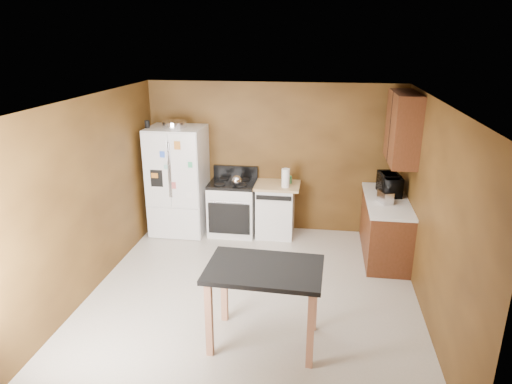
% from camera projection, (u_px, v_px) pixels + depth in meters
% --- Properties ---
extents(floor, '(4.50, 4.50, 0.00)m').
position_uv_depth(floor, '(253.00, 294.00, 5.94)').
color(floor, beige).
rests_on(floor, ground).
extents(ceiling, '(4.50, 4.50, 0.00)m').
position_uv_depth(ceiling, '(252.00, 101.00, 5.13)').
color(ceiling, white).
rests_on(ceiling, ground).
extents(wall_back, '(4.20, 0.00, 4.20)m').
position_uv_depth(wall_back, '(273.00, 158.00, 7.64)').
color(wall_back, brown).
rests_on(wall_back, ground).
extents(wall_front, '(4.20, 0.00, 4.20)m').
position_uv_depth(wall_front, '(207.00, 308.00, 3.43)').
color(wall_front, brown).
rests_on(wall_front, ground).
extents(wall_left, '(0.00, 4.50, 4.50)m').
position_uv_depth(wall_left, '(91.00, 196.00, 5.83)').
color(wall_left, brown).
rests_on(wall_left, ground).
extents(wall_right, '(0.00, 4.50, 4.50)m').
position_uv_depth(wall_right, '(433.00, 214.00, 5.24)').
color(wall_right, brown).
rests_on(wall_right, ground).
extents(roasting_pan, '(0.39, 0.39, 0.10)m').
position_uv_depth(roasting_pan, '(174.00, 124.00, 7.31)').
color(roasting_pan, silver).
rests_on(roasting_pan, refrigerator).
extents(pen_cup, '(0.08, 0.08, 0.12)m').
position_uv_depth(pen_cup, '(147.00, 124.00, 7.25)').
color(pen_cup, black).
rests_on(pen_cup, refrigerator).
extents(kettle, '(0.17, 0.17, 0.17)m').
position_uv_depth(kettle, '(237.00, 180.00, 7.34)').
color(kettle, silver).
rests_on(kettle, gas_range).
extents(paper_towel, '(0.14, 0.14, 0.30)m').
position_uv_depth(paper_towel, '(286.00, 178.00, 7.28)').
color(paper_towel, white).
rests_on(paper_towel, dishwasher).
extents(green_canister, '(0.12, 0.12, 0.12)m').
position_uv_depth(green_canister, '(289.00, 180.00, 7.50)').
color(green_canister, '#3B995D').
rests_on(green_canister, dishwasher).
extents(toaster, '(0.22, 0.28, 0.17)m').
position_uv_depth(toaster, '(385.00, 197.00, 6.57)').
color(toaster, silver).
rests_on(toaster, right_cabinets).
extents(microwave, '(0.43, 0.56, 0.28)m').
position_uv_depth(microwave, '(390.00, 185.00, 6.94)').
color(microwave, black).
rests_on(microwave, right_cabinets).
extents(refrigerator, '(0.90, 0.80, 1.80)m').
position_uv_depth(refrigerator, '(178.00, 181.00, 7.61)').
color(refrigerator, white).
rests_on(refrigerator, ground).
extents(gas_range, '(0.76, 0.68, 1.10)m').
position_uv_depth(gas_range, '(233.00, 207.00, 7.68)').
color(gas_range, white).
rests_on(gas_range, ground).
extents(dishwasher, '(0.78, 0.63, 0.89)m').
position_uv_depth(dishwasher, '(275.00, 209.00, 7.60)').
color(dishwasher, white).
rests_on(dishwasher, ground).
extents(right_cabinets, '(0.63, 1.58, 2.45)m').
position_uv_depth(right_cabinets, '(390.00, 198.00, 6.77)').
color(right_cabinets, '#5F2D1A').
rests_on(right_cabinets, ground).
extents(island, '(1.23, 0.84, 0.91)m').
position_uv_depth(island, '(264.00, 279.00, 4.79)').
color(island, black).
rests_on(island, ground).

